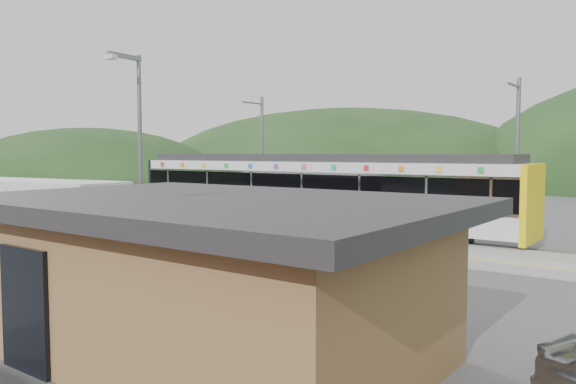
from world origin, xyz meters
The scene contains 10 objects.
ground centered at (0.00, 0.00, 0.00)m, with size 120.00×120.00×0.00m, color #4C4C4F.
hills centered at (6.19, 5.29, 0.00)m, with size 146.00×149.00×26.00m.
platform centered at (0.00, 3.30, 0.15)m, with size 26.00×3.20×0.30m, color #9E9E99.
yellow_line centered at (0.00, 2.00, 0.30)m, with size 26.00×0.10×0.01m, color yellow.
train centered at (-1.83, 6.00, 2.06)m, with size 20.44×3.01×3.74m.
catenary_mast_west centered at (-7.00, 8.56, 3.65)m, with size 0.18×1.80×7.00m.
catenary_mast_east centered at (7.00, 8.56, 3.65)m, with size 0.18×1.80×7.00m.
station_shelter centered at (6.00, -9.01, 1.55)m, with size 9.20×6.20×3.00m.
bus centered at (-7.89, -5.52, 1.35)m, with size 10.49×3.61×2.80m.
lamp_post centered at (0.78, -6.51, 3.87)m, with size 0.36×1.14×6.50m.
Camera 1 is at (13.31, -16.52, 3.82)m, focal length 35.00 mm.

